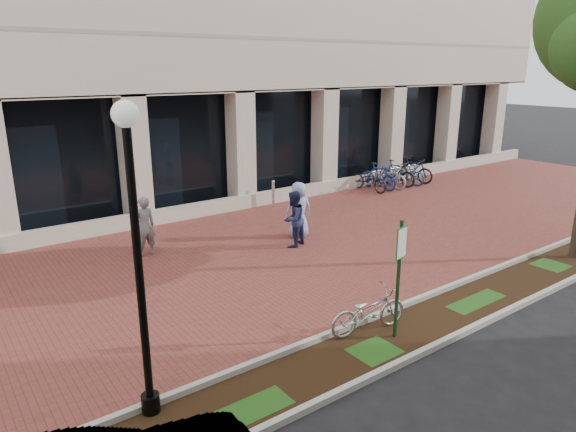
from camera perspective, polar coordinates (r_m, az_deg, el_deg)
ground at (r=14.50m, az=-1.72°, el=-4.11°), size 120.00×120.00×0.00m
brick_plaza at (r=14.50m, az=-1.72°, el=-4.09°), size 40.00×9.00×0.01m
planting_strip at (r=10.96m, az=14.44°, el=-11.71°), size 40.00×1.50×0.01m
curb_plaza_side at (r=11.36m, az=11.51°, el=-10.15°), size 40.00×0.12×0.12m
curb_street_side at (r=10.55m, az=17.66°, el=-12.83°), size 40.00×0.12×0.12m
parking_sign at (r=9.80m, az=12.31°, el=-5.29°), size 0.34×0.07×2.37m
lamppost at (r=7.39m, az=-16.42°, el=-3.67°), size 0.36×0.36×4.65m
locked_bicycle at (r=10.34m, az=8.92°, el=-10.38°), size 1.78×0.87×0.90m
pedestrian_left at (r=14.59m, az=-15.66°, el=-1.12°), size 0.62×0.41×1.67m
pedestrian_mid at (r=14.76m, az=0.58°, el=-0.35°), size 0.97×0.87×1.65m
pedestrian_right at (r=15.60m, az=1.18°, el=0.70°), size 0.96×0.77×1.72m
bollard at (r=19.02m, az=-1.65°, el=2.53°), size 0.12×0.12×1.03m
bike_rack_cluster at (r=22.76m, az=11.45°, el=4.52°), size 3.62×2.01×1.11m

